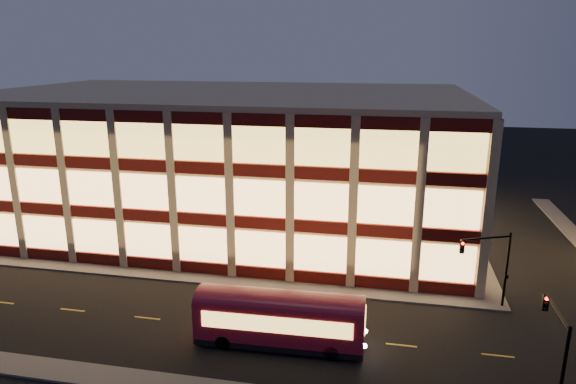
# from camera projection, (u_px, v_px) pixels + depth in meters

# --- Properties ---
(ground) EXTENTS (200.00, 200.00, 0.00)m
(ground) POSITION_uv_depth(u_px,v_px,m) (203.00, 285.00, 42.37)
(ground) COLOR black
(ground) RESTS_ON ground
(sidewalk_office_south) EXTENTS (54.00, 2.00, 0.15)m
(sidewalk_office_south) POSITION_uv_depth(u_px,v_px,m) (174.00, 276.00, 43.87)
(sidewalk_office_south) COLOR #514F4C
(sidewalk_office_south) RESTS_ON ground
(sidewalk_office_east) EXTENTS (2.00, 30.00, 0.15)m
(sidewalk_office_east) POSITION_uv_depth(u_px,v_px,m) (467.00, 233.00, 54.04)
(sidewalk_office_east) COLOR #514F4C
(sidewalk_office_east) RESTS_ON ground
(sidewalk_near) EXTENTS (100.00, 2.00, 0.15)m
(sidewalk_near) POSITION_uv_depth(u_px,v_px,m) (124.00, 379.00, 30.07)
(sidewalk_near) COLOR #514F4C
(sidewalk_near) RESTS_ON ground
(office_building) EXTENTS (50.45, 30.45, 14.50)m
(office_building) POSITION_uv_depth(u_px,v_px,m) (229.00, 157.00, 56.96)
(office_building) COLOR tan
(office_building) RESTS_ON ground
(traffic_signal_far) EXTENTS (3.79, 1.87, 6.00)m
(traffic_signal_far) POSITION_uv_depth(u_px,v_px,m) (491.00, 258.00, 37.28)
(traffic_signal_far) COLOR black
(traffic_signal_far) RESTS_ON ground
(traffic_signal_near) EXTENTS (0.32, 4.45, 6.00)m
(traffic_signal_near) POSITION_uv_depth(u_px,v_px,m) (556.00, 344.00, 26.39)
(traffic_signal_near) COLOR black
(traffic_signal_near) RESTS_ON ground
(trolley_bus) EXTENTS (11.01, 3.11, 3.71)m
(trolley_bus) POSITION_uv_depth(u_px,v_px,m) (280.00, 316.00, 33.29)
(trolley_bus) COLOR maroon
(trolley_bus) RESTS_ON ground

